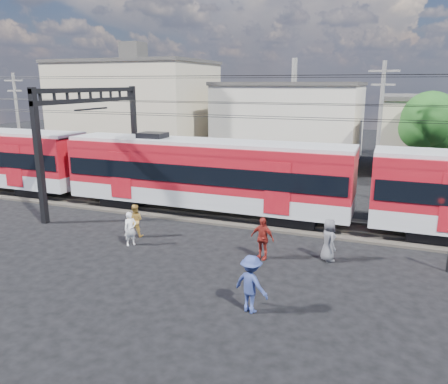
% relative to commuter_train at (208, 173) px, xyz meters
% --- Properties ---
extents(ground, '(120.00, 120.00, 0.00)m').
position_rel_commuter_train_xyz_m(ground, '(2.52, -8.00, -2.40)').
color(ground, black).
rests_on(ground, ground).
extents(track_bed, '(70.00, 3.40, 0.12)m').
position_rel_commuter_train_xyz_m(track_bed, '(2.52, 0.00, -2.34)').
color(track_bed, '#2D2823').
rests_on(track_bed, ground).
extents(rail_near, '(70.00, 0.12, 0.12)m').
position_rel_commuter_train_xyz_m(rail_near, '(2.52, -0.75, -2.22)').
color(rail_near, '#59544C').
rests_on(rail_near, track_bed).
extents(rail_far, '(70.00, 0.12, 0.12)m').
position_rel_commuter_train_xyz_m(rail_far, '(2.52, 0.75, -2.22)').
color(rail_far, '#59544C').
rests_on(rail_far, track_bed).
extents(commuter_train, '(50.30, 3.08, 4.17)m').
position_rel_commuter_train_xyz_m(commuter_train, '(0.00, 0.00, 0.00)').
color(commuter_train, black).
rests_on(commuter_train, ground).
extents(catenary, '(70.00, 9.30, 7.52)m').
position_rel_commuter_train_xyz_m(catenary, '(-6.13, -0.00, 2.73)').
color(catenary, black).
rests_on(catenary, ground).
extents(building_west, '(14.28, 10.20, 9.30)m').
position_rel_commuter_train_xyz_m(building_west, '(-14.48, 16.00, 2.25)').
color(building_west, '#B6A98B').
rests_on(building_west, ground).
extents(building_midwest, '(12.24, 12.24, 7.30)m').
position_rel_commuter_train_xyz_m(building_midwest, '(0.52, 19.00, 1.25)').
color(building_midwest, '#B9B2A2').
rests_on(building_midwest, ground).
extents(utility_pole_mid, '(1.80, 0.24, 8.50)m').
position_rel_commuter_train_xyz_m(utility_pole_mid, '(8.52, 7.00, 2.13)').
color(utility_pole_mid, slate).
rests_on(utility_pole_mid, ground).
extents(utility_pole_west, '(1.80, 0.24, 8.00)m').
position_rel_commuter_train_xyz_m(utility_pole_west, '(-19.48, 6.00, 1.88)').
color(utility_pole_west, slate).
rests_on(utility_pole_west, ground).
extents(tree_near, '(3.82, 3.64, 6.72)m').
position_rel_commuter_train_xyz_m(tree_near, '(11.71, 10.09, 2.26)').
color(tree_near, '#382619').
rests_on(tree_near, ground).
extents(pedestrian_a, '(0.65, 0.67, 1.56)m').
position_rel_commuter_train_xyz_m(pedestrian_a, '(-1.44, -5.69, -1.62)').
color(pedestrian_a, white).
rests_on(pedestrian_a, ground).
extents(pedestrian_b, '(0.89, 0.76, 1.59)m').
position_rel_commuter_train_xyz_m(pedestrian_b, '(-1.89, -4.59, -1.61)').
color(pedestrian_b, '#B88C39').
rests_on(pedestrian_b, ground).
extents(pedestrian_c, '(1.40, 1.09, 1.91)m').
position_rel_commuter_train_xyz_m(pedestrian_c, '(5.47, -9.43, -1.45)').
color(pedestrian_c, navy).
rests_on(pedestrian_c, ground).
extents(pedestrian_d, '(1.13, 0.67, 1.81)m').
position_rel_commuter_train_xyz_m(pedestrian_d, '(4.58, -5.08, -1.49)').
color(pedestrian_d, maroon).
rests_on(pedestrian_d, ground).
extents(pedestrian_e, '(0.95, 1.04, 1.79)m').
position_rel_commuter_train_xyz_m(pedestrian_e, '(7.20, -4.30, -1.51)').
color(pedestrian_e, '#4E4E53').
rests_on(pedestrian_e, ground).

